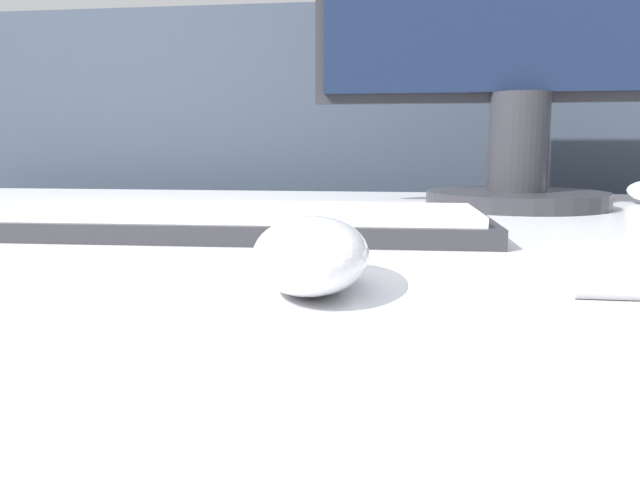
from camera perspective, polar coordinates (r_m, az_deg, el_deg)
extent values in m
cube|color=#333D4C|center=(1.23, 3.12, -4.08)|extent=(5.00, 0.03, 1.06)
ellipsoid|color=white|center=(0.34, -0.81, -1.22)|extent=(0.08, 0.12, 0.04)
cube|color=#28282D|center=(0.55, -7.38, 1.33)|extent=(0.44, 0.15, 0.02)
cube|color=white|center=(0.55, -7.41, 2.57)|extent=(0.41, 0.13, 0.01)
cylinder|color=#28282D|center=(0.83, 17.47, 3.59)|extent=(0.23, 0.23, 0.02)
cylinder|color=#28282D|center=(0.83, 17.69, 8.49)|extent=(0.07, 0.07, 0.12)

